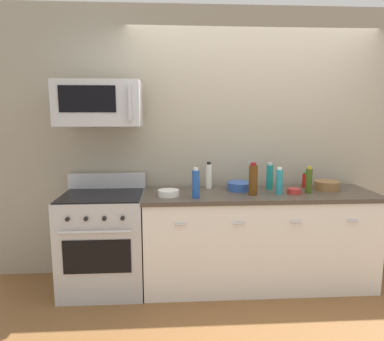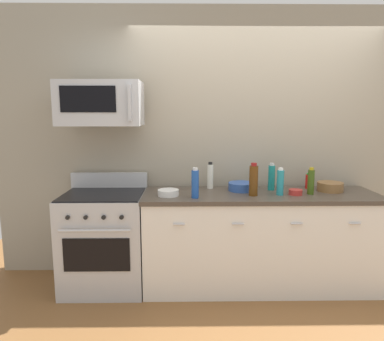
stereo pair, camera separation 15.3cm
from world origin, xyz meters
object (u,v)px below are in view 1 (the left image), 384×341
(bottle_olive_oil, at_px, (309,180))
(bottle_wine_amber, at_px, (253,180))
(bowl_white_ceramic, at_px, (168,193))
(range_oven, at_px, (104,241))
(bottle_vinegar_white, at_px, (209,176))
(bottle_sparkling_teal, at_px, (270,177))
(microwave, at_px, (99,103))
(bottle_hot_sauce_red, at_px, (305,180))
(bowl_red_small, at_px, (294,191))
(bottle_dish_soap, at_px, (279,181))
(bowl_blue_mixing, at_px, (240,186))
(bottle_soda_blue, at_px, (196,184))
(bowl_wooden_salad, at_px, (327,185))

(bottle_olive_oil, height_order, bottle_wine_amber, bottle_wine_amber)
(bottle_olive_oil, relative_size, bowl_white_ceramic, 1.30)
(range_oven, relative_size, bottle_vinegar_white, 4.03)
(bottle_sparkling_teal, bearing_deg, microwave, -176.72)
(range_oven, distance_m, bottle_hot_sauce_red, 2.07)
(bottle_olive_oil, distance_m, bowl_red_small, 0.17)
(bottle_dish_soap, relative_size, bottle_wine_amber, 0.84)
(bottle_dish_soap, bearing_deg, bowl_blue_mixing, 149.27)
(bottle_wine_amber, bearing_deg, bottle_soda_blue, -171.22)
(bottle_soda_blue, xyz_separation_m, bowl_wooden_salad, (1.31, 0.26, -0.08))
(bottle_olive_oil, xyz_separation_m, bowl_blue_mixing, (-0.62, 0.16, -0.08))
(bowl_wooden_salad, height_order, bowl_white_ceramic, bowl_wooden_salad)
(bowl_blue_mixing, bearing_deg, bottle_soda_blue, -147.13)
(range_oven, distance_m, bottle_olive_oil, 2.01)
(microwave, bearing_deg, bowl_red_small, -3.71)
(bottle_sparkling_teal, xyz_separation_m, bottle_olive_oil, (0.32, -0.19, -0.01))
(bowl_white_ceramic, distance_m, bowl_blue_mixing, 0.73)
(bottle_olive_oil, distance_m, bowl_wooden_salad, 0.28)
(bottle_soda_blue, distance_m, bowl_wooden_salad, 1.34)
(bowl_wooden_salad, height_order, bowl_blue_mixing, bowl_wooden_salad)
(bottle_sparkling_teal, distance_m, bottle_hot_sauce_red, 0.39)
(bottle_olive_oil, height_order, bowl_red_small, bottle_olive_oil)
(range_oven, bearing_deg, bottle_sparkling_teal, 4.87)
(bottle_wine_amber, xyz_separation_m, bowl_blue_mixing, (-0.08, 0.21, -0.10))
(microwave, xyz_separation_m, bottle_wine_amber, (1.39, -0.14, -0.69))
(range_oven, height_order, bowl_blue_mixing, range_oven)
(microwave, bearing_deg, bottle_soda_blue, -14.81)
(range_oven, height_order, bottle_olive_oil, bottle_olive_oil)
(bottle_hot_sauce_red, bearing_deg, bowl_blue_mixing, -173.08)
(bowl_blue_mixing, bearing_deg, bottle_sparkling_teal, 4.59)
(range_oven, xyz_separation_m, bowl_blue_mixing, (1.31, 0.11, 0.49))
(bottle_sparkling_teal, xyz_separation_m, bottle_vinegar_white, (-0.59, 0.08, -0.00))
(bottle_soda_blue, relative_size, bottle_dish_soap, 1.07)
(microwave, relative_size, bowl_blue_mixing, 2.92)
(bottle_wine_amber, bearing_deg, bowl_wooden_salad, 12.79)
(bowl_red_small, bearing_deg, range_oven, 177.73)
(bottle_wine_amber, relative_size, bowl_red_small, 2.41)
(microwave, height_order, bowl_blue_mixing, microwave)
(range_oven, bearing_deg, bottle_soda_blue, -11.98)
(range_oven, relative_size, bottle_hot_sauce_red, 6.91)
(range_oven, distance_m, bowl_wooden_salad, 2.22)
(microwave, distance_m, bottle_vinegar_white, 1.25)
(bottle_vinegar_white, relative_size, bowl_red_small, 2.12)
(range_oven, distance_m, bottle_soda_blue, 1.05)
(bottle_soda_blue, relative_size, bottle_hot_sauce_red, 1.75)
(bottle_olive_oil, distance_m, bowl_blue_mixing, 0.64)
(bottle_olive_oil, relative_size, bowl_wooden_salad, 1.03)
(microwave, xyz_separation_m, bowl_white_ceramic, (0.61, -0.14, -0.80))
(bowl_blue_mixing, bearing_deg, bottle_olive_oil, -14.84)
(range_oven, height_order, microwave, microwave)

